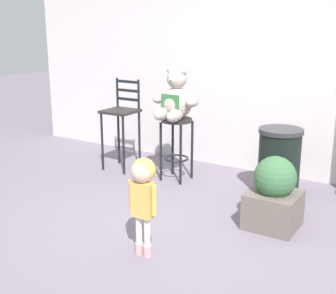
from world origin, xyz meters
TOP-DOWN VIEW (x-y plane):
  - ground_plane at (0.00, 0.00)m, footprint 24.00×24.00m
  - building_wall at (0.00, 2.23)m, footprint 7.39×0.30m
  - bar_stool_with_teddy at (-0.66, 1.23)m, footprint 0.38×0.38m
  - teddy_bear at (-0.66, 1.20)m, footprint 0.60×0.54m
  - child_walking at (0.11, -0.60)m, footprint 0.27×0.22m
  - trash_bin at (0.63, 1.34)m, footprint 0.50×0.50m
  - bar_chair_empty at (-1.52, 1.24)m, footprint 0.42×0.42m
  - planter_with_shrub at (0.86, 0.53)m, footprint 0.48×0.48m

SIDE VIEW (x-z plane):
  - ground_plane at x=0.00m, z-range 0.00..0.00m
  - planter_with_shrub at x=0.86m, z-range -0.03..0.68m
  - trash_bin at x=0.63m, z-range 0.00..0.80m
  - bar_stool_with_teddy at x=-0.66m, z-range 0.16..0.95m
  - child_walking at x=0.11m, z-range 0.20..1.06m
  - bar_chair_empty at x=-1.52m, z-range 0.11..1.32m
  - teddy_bear at x=-0.66m, z-range 0.71..1.34m
  - building_wall at x=0.00m, z-range 0.00..3.54m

